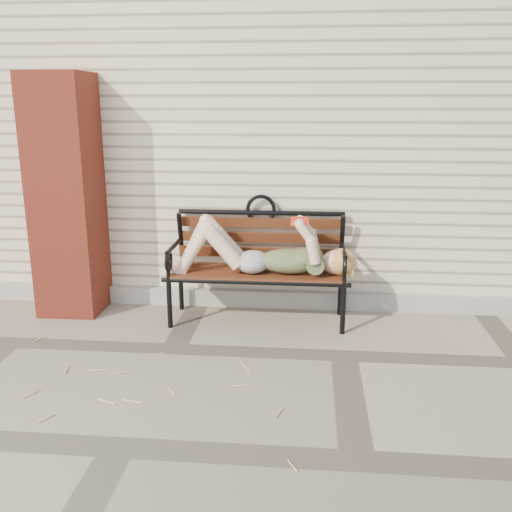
# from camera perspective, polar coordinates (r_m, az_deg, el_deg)

# --- Properties ---
(ground) EXTENTS (80.00, 80.00, 0.00)m
(ground) POSITION_cam_1_polar(r_m,az_deg,el_deg) (4.21, 8.80, -9.83)
(ground) COLOR gray
(ground) RESTS_ON ground
(house_wall) EXTENTS (8.00, 4.00, 3.00)m
(house_wall) POSITION_cam_1_polar(r_m,az_deg,el_deg) (6.82, 7.92, 12.77)
(house_wall) COLOR beige
(house_wall) RESTS_ON ground
(foundation_strip) EXTENTS (8.00, 0.10, 0.15)m
(foundation_strip) POSITION_cam_1_polar(r_m,az_deg,el_deg) (5.08, 8.24, -4.45)
(foundation_strip) COLOR #B0AA9F
(foundation_strip) RESTS_ON ground
(brick_pillar) EXTENTS (0.50, 0.50, 2.00)m
(brick_pillar) POSITION_cam_1_polar(r_m,az_deg,el_deg) (5.05, -18.39, 5.66)
(brick_pillar) COLOR #9E3523
(brick_pillar) RESTS_ON ground
(garden_bench) EXTENTS (1.57, 0.62, 1.01)m
(garden_bench) POSITION_cam_1_polar(r_m,az_deg,el_deg) (4.70, 0.26, 0.41)
(garden_bench) COLOR black
(garden_bench) RESTS_ON ground
(reading_woman) EXTENTS (1.48, 0.34, 0.46)m
(reading_woman) POSITION_cam_1_polar(r_m,az_deg,el_deg) (4.57, 0.28, 0.43)
(reading_woman) COLOR #0A3548
(reading_woman) RESTS_ON ground
(straw_scatter) EXTENTS (2.81, 1.66, 0.01)m
(straw_scatter) POSITION_cam_1_polar(r_m,az_deg,el_deg) (3.81, -17.54, -13.12)
(straw_scatter) COLOR #E3B96E
(straw_scatter) RESTS_ON ground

